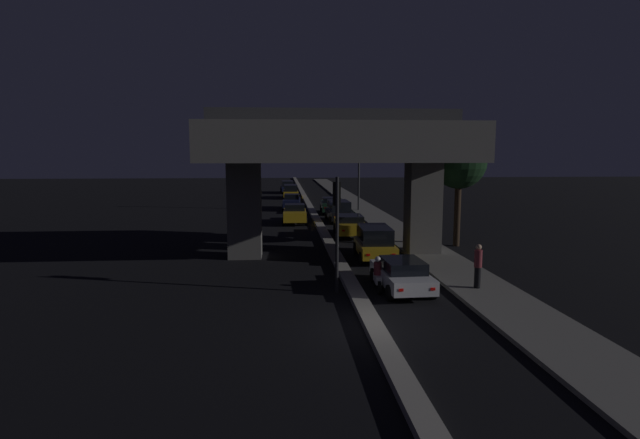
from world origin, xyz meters
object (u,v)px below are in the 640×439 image
object	(u,v)px
car_dark_green_fifth	(331,205)
pedestrian_on_sidewalk	(478,266)
car_black_fourth	(339,211)
car_dark_blue_fourth_oncoming	(287,186)
car_taxi_yellow_lead_oncoming	(295,214)
car_taxi_yellow_second	(375,242)
car_taxi_yellow_third_oncoming	(291,191)
traffic_light_left_of_median	(337,214)
motorcycle_white_filtering_near	(378,276)
car_taxi_yellow_third	(350,225)
car_white_lead	(402,274)
street_lamp	(356,161)
car_dark_blue_second_oncoming	(292,202)

from	to	relation	value
car_dark_green_fifth	pedestrian_on_sidewalk	distance (m)	27.33
car_black_fourth	car_dark_blue_fourth_oncoming	world-z (taller)	car_black_fourth
car_black_fourth	car_taxi_yellow_lead_oncoming	distance (m)	3.80
car_taxi_yellow_second	car_dark_blue_fourth_oncoming	bearing A→B (deg)	7.27
car_taxi_yellow_third_oncoming	pedestrian_on_sidewalk	xyz separation A→B (m)	(6.87, -43.64, 0.19)
traffic_light_left_of_median	motorcycle_white_filtering_near	size ratio (longest dim) A/B	2.59
car_taxi_yellow_lead_oncoming	car_dark_blue_fourth_oncoming	xyz separation A→B (m)	(-0.21, 31.44, 0.15)
car_taxi_yellow_third	motorcycle_white_filtering_near	size ratio (longest dim) A/B	2.60
traffic_light_left_of_median	car_taxi_yellow_second	distance (m)	7.28
car_taxi_yellow_second	car_dark_green_fifth	distance (m)	20.47
traffic_light_left_of_median	car_taxi_yellow_second	size ratio (longest dim) A/B	1.12
car_white_lead	car_dark_blue_fourth_oncoming	distance (m)	51.83
car_black_fourth	car_dark_green_fifth	bearing A→B (deg)	-1.50
traffic_light_left_of_median	car_white_lead	distance (m)	3.72
car_white_lead	car_taxi_yellow_third	world-z (taller)	car_taxi_yellow_third
car_dark_blue_fourth_oncoming	motorcycle_white_filtering_near	bearing A→B (deg)	1.17
car_taxi_yellow_third	car_black_fourth	bearing A→B (deg)	1.27
street_lamp	car_taxi_yellow_third	bearing A→B (deg)	-99.99
car_taxi_yellow_third	car_dark_green_fifth	bearing A→B (deg)	1.76
car_taxi_yellow_lead_oncoming	car_taxi_yellow_second	bearing A→B (deg)	16.87
car_black_fourth	car_taxi_yellow_third_oncoming	size ratio (longest dim) A/B	0.92
traffic_light_left_of_median	pedestrian_on_sidewalk	distance (m)	6.19
car_taxi_yellow_lead_oncoming	car_taxi_yellow_third_oncoming	xyz separation A→B (m)	(0.09, 23.01, 0.11)
car_taxi_yellow_second	pedestrian_on_sidewalk	xyz separation A→B (m)	(3.04, -6.66, 0.15)
car_white_lead	car_dark_blue_fourth_oncoming	bearing A→B (deg)	2.41
street_lamp	pedestrian_on_sidewalk	distance (m)	28.82
car_dark_green_fifth	car_dark_blue_second_oncoming	bearing A→B (deg)	45.66
car_black_fourth	car_dark_blue_fourth_oncoming	distance (m)	30.77
car_dark_blue_fourth_oncoming	car_taxi_yellow_third	bearing A→B (deg)	3.50
car_taxi_yellow_second	pedestrian_on_sidewalk	bearing A→B (deg)	-153.41
traffic_light_left_of_median	motorcycle_white_filtering_near	bearing A→B (deg)	6.16
car_white_lead	pedestrian_on_sidewalk	size ratio (longest dim) A/B	2.39
pedestrian_on_sidewalk	car_taxi_yellow_third_oncoming	bearing A→B (deg)	98.95
street_lamp	car_dark_green_fifth	bearing A→B (deg)	-150.27
car_taxi_yellow_third_oncoming	car_dark_blue_fourth_oncoming	distance (m)	8.43
car_taxi_yellow_third	car_taxi_yellow_lead_oncoming	bearing A→B (deg)	31.47
car_taxi_yellow_second	car_taxi_yellow_third_oncoming	world-z (taller)	car_taxi_yellow_second
traffic_light_left_of_median	car_white_lead	xyz separation A→B (m)	(2.72, 0.06, -2.53)
car_taxi_yellow_third_oncoming	motorcycle_white_filtering_near	xyz separation A→B (m)	(2.81, -43.12, -0.29)
car_taxi_yellow_third	car_taxi_yellow_lead_oncoming	xyz separation A→B (m)	(-3.62, 6.36, 0.01)
car_taxi_yellow_third	car_taxi_yellow_third_oncoming	size ratio (longest dim) A/B	0.99
car_black_fourth	motorcycle_white_filtering_near	size ratio (longest dim) A/B	2.41
car_dark_green_fifth	motorcycle_white_filtering_near	xyz separation A→B (m)	(-0.73, -26.61, -0.21)
car_taxi_yellow_lead_oncoming	car_dark_blue_fourth_oncoming	size ratio (longest dim) A/B	0.81
street_lamp	car_dark_blue_second_oncoming	size ratio (longest dim) A/B	1.77
car_taxi_yellow_second	car_taxi_yellow_third	xyz separation A→B (m)	(-0.30, 7.61, -0.16)
street_lamp	motorcycle_white_filtering_near	distance (m)	28.55
street_lamp	motorcycle_white_filtering_near	bearing A→B (deg)	-96.59
car_black_fourth	car_dark_blue_second_oncoming	bearing A→B (deg)	19.36
car_black_fourth	car_taxi_yellow_third_oncoming	distance (m)	22.40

